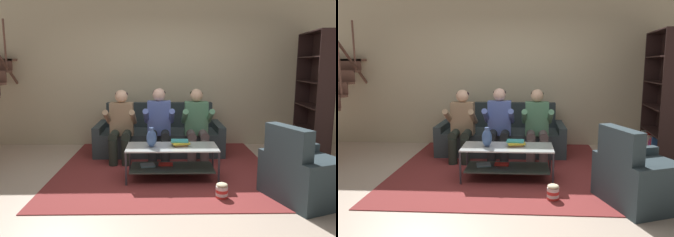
% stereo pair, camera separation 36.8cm
% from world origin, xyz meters
% --- Properties ---
extents(ground, '(16.80, 16.80, 0.00)m').
position_xyz_m(ground, '(0.00, 0.00, 0.00)').
color(ground, beige).
extents(back_partition, '(8.40, 0.12, 2.90)m').
position_xyz_m(back_partition, '(0.00, 2.46, 1.45)').
color(back_partition, beige).
rests_on(back_partition, ground).
extents(couch, '(2.23, 0.91, 0.87)m').
position_xyz_m(couch, '(-0.14, 1.82, 0.28)').
color(couch, '#323E43').
rests_on(couch, ground).
extents(person_seated_left, '(0.50, 0.58, 1.17)m').
position_xyz_m(person_seated_left, '(-0.75, 1.28, 0.63)').
color(person_seated_left, '#232B24').
rests_on(person_seated_left, ground).
extents(person_seated_middle, '(0.50, 0.58, 1.19)m').
position_xyz_m(person_seated_middle, '(-0.14, 1.28, 0.64)').
color(person_seated_middle, black).
rests_on(person_seated_middle, ground).
extents(person_seated_right, '(0.50, 0.58, 1.18)m').
position_xyz_m(person_seated_right, '(0.48, 1.28, 0.64)').
color(person_seated_right, '#554848').
rests_on(person_seated_right, ground).
extents(coffee_table, '(1.24, 0.55, 0.47)m').
position_xyz_m(coffee_table, '(0.04, 0.39, 0.31)').
color(coffee_table, '#B5BEBE').
rests_on(coffee_table, ground).
extents(area_rug, '(3.17, 3.37, 0.01)m').
position_xyz_m(area_rug, '(-0.04, 0.98, 0.01)').
color(area_rug, maroon).
rests_on(area_rug, ground).
extents(vase, '(0.14, 0.14, 0.27)m').
position_xyz_m(vase, '(-0.23, 0.36, 0.59)').
color(vase, '#3A558C').
rests_on(vase, coffee_table).
extents(book_stack, '(0.26, 0.22, 0.08)m').
position_xyz_m(book_stack, '(0.16, 0.42, 0.51)').
color(book_stack, '#9E6B43').
rests_on(book_stack, coffee_table).
extents(bookshelf, '(0.39, 1.16, 2.13)m').
position_xyz_m(bookshelf, '(2.59, 1.71, 0.82)').
color(bookshelf, '#2E1D1B').
rests_on(bookshelf, ground).
extents(armchair, '(1.13, 1.10, 0.90)m').
position_xyz_m(armchair, '(1.63, -0.31, 0.29)').
color(armchair, '#2F3E44').
rests_on(armchair, ground).
extents(popcorn_tub, '(0.14, 0.14, 0.19)m').
position_xyz_m(popcorn_tub, '(0.62, -0.29, 0.10)').
color(popcorn_tub, red).
rests_on(popcorn_tub, ground).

